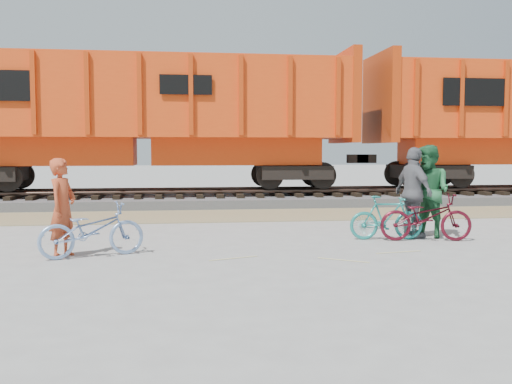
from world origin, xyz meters
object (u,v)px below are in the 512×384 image
bicycle_blue (92,230)px  person_woman (414,193)px  bicycle_maroon (426,217)px  person_man (429,191)px  hopper_car_center (143,115)px  bicycle_teal (386,218)px  person_solo (62,208)px

bicycle_blue → person_woman: size_ratio=0.94×
bicycle_maroon → person_man: 0.71m
hopper_car_center → person_woman: size_ratio=7.36×
bicycle_blue → bicycle_maroon: bicycle_maroon is taller
hopper_car_center → bicycle_teal: 10.12m
hopper_car_center → person_solo: hopper_car_center is taller
bicycle_blue → bicycle_teal: 5.82m
hopper_car_center → person_woman: hopper_car_center is taller
person_solo → person_man: bearing=-61.9°
person_solo → person_woman: person_woman is taller
bicycle_maroon → person_man: (0.26, 0.44, 0.49)m
hopper_car_center → bicycle_blue: (-0.29, -9.33, -2.54)m
hopper_car_center → person_man: bearing=-51.1°
person_solo → person_woman: size_ratio=0.89×
bicycle_blue → person_man: bearing=-98.4°
bicycle_teal → person_solo: size_ratio=0.89×
bicycle_teal → bicycle_maroon: (0.74, -0.24, 0.03)m
bicycle_blue → person_man: (6.70, 1.37, 0.51)m
person_solo → bicycle_maroon: bearing=-65.1°
bicycle_maroon → hopper_car_center: bearing=44.9°
hopper_car_center → person_man: hopper_car_center is taller
bicycle_maroon → person_solo: 7.00m
person_woman → bicycle_teal: bearing=89.8°
hopper_car_center → bicycle_maroon: 10.71m
bicycle_teal → person_woman: 0.83m
bicycle_teal → person_solo: (-6.20, -1.07, 0.40)m
person_man → person_woman: person_man is taller
person_man → person_woman: (-0.36, -0.04, -0.02)m
person_solo → person_man: 7.31m
bicycle_blue → person_woman: person_woman is taller
bicycle_blue → hopper_car_center: bearing=-21.8°
person_man → person_woman: 0.36m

